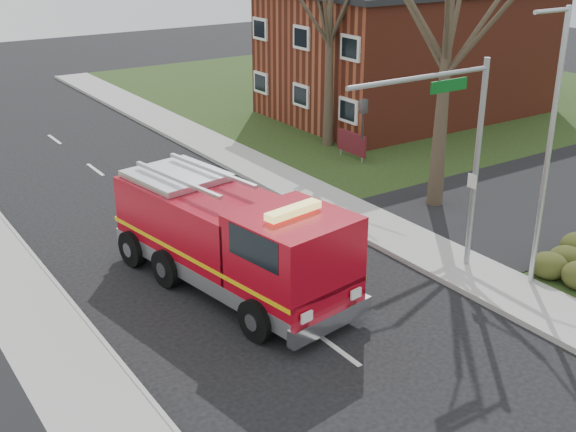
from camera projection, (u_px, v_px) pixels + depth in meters
ground at (336, 349)px, 19.06m from camera, size 120.00×120.00×0.00m
sidewalk_right at (496, 285)px, 22.24m from camera, size 2.40×80.00×0.15m
sidewalk_left at (112, 432)px, 15.81m from camera, size 2.40×80.00×0.15m
brick_building at (409, 51)px, 41.35m from camera, size 15.40×10.40×7.25m
health_center_sign at (352, 143)px, 33.77m from camera, size 0.12×2.00×1.40m
bare_tree_near at (450, 14)px, 25.80m from camera, size 6.00×6.00×12.00m
bare_tree_far at (331, 14)px, 33.84m from camera, size 5.25×5.25×10.50m
traffic_signal_mast at (450, 134)px, 21.14m from camera, size 5.29×0.18×6.80m
streetlight_pole at (548, 144)px, 20.66m from camera, size 1.48×0.16×8.40m
fire_engine at (232, 241)px, 21.68m from camera, size 4.32×8.87×3.43m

